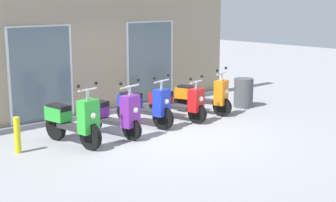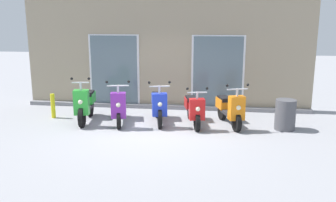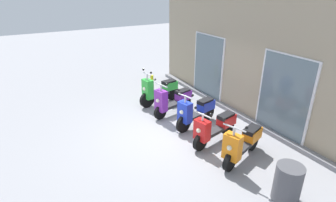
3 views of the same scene
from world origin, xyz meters
name	(u,v)px [view 3 (image 3 of 3)]	position (x,y,z in m)	size (l,w,h in m)	color
ground_plane	(169,133)	(0.00, 0.00, 0.00)	(40.00, 40.00, 0.00)	#939399
storefront_facade	(246,61)	(0.00, 2.69, 1.75)	(8.91, 0.50, 3.63)	gray
scooter_green	(159,90)	(-1.94, 0.70, 0.50)	(0.57, 1.61, 1.31)	black
scooter_purple	(172,100)	(-0.98, 0.67, 0.49)	(0.71, 1.54, 1.26)	black
scooter_blue	(196,111)	(0.05, 0.86, 0.49)	(0.70, 1.55, 1.23)	black
scooter_red	(215,127)	(1.01, 0.81, 0.44)	(0.71, 1.60, 1.12)	black
scooter_orange	(242,143)	(1.96, 0.86, 0.46)	(0.82, 1.54, 1.21)	black
trash_bin	(288,183)	(3.36, 0.69, 0.39)	(0.52, 0.52, 0.78)	#4C4C51
curb_bollard	(152,84)	(-3.00, 0.96, 0.35)	(0.12, 0.12, 0.70)	yellow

